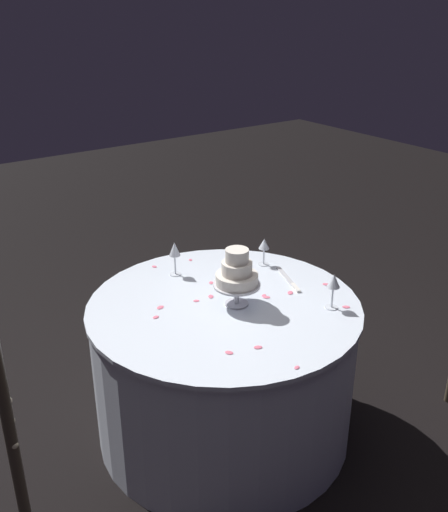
{
  "coord_description": "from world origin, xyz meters",
  "views": [
    {
      "loc": [
        1.4,
        1.96,
        2.05
      ],
      "look_at": [
        0.0,
        0.0,
        0.98
      ],
      "focal_mm": 40.85,
      "sensor_mm": 36.0,
      "label": 1
    }
  ],
  "objects_px": {
    "decorative_arch": "(314,183)",
    "main_table": "(224,368)",
    "wine_glass_1": "(264,246)",
    "wine_glass_2": "(333,283)",
    "tiered_cake": "(237,274)",
    "cake_knife": "(290,281)",
    "wine_glass_0": "(175,251)"
  },
  "relations": [
    {
      "from": "decorative_arch",
      "to": "tiered_cake",
      "type": "relative_size",
      "value": 8.27
    },
    {
      "from": "main_table",
      "to": "wine_glass_2",
      "type": "bearing_deg",
      "value": 140.02
    },
    {
      "from": "wine_glass_0",
      "to": "wine_glass_2",
      "type": "distance_m",
      "value": 0.83
    },
    {
      "from": "decorative_arch",
      "to": "wine_glass_2",
      "type": "distance_m",
      "value": 0.74
    },
    {
      "from": "cake_knife",
      "to": "tiered_cake",
      "type": "bearing_deg",
      "value": 5.6
    },
    {
      "from": "decorative_arch",
      "to": "wine_glass_2",
      "type": "xyz_separation_m",
      "value": [
        -0.38,
        -0.22,
        -0.59
      ]
    },
    {
      "from": "main_table",
      "to": "tiered_cake",
      "type": "bearing_deg",
      "value": 137.69
    },
    {
      "from": "tiered_cake",
      "to": "wine_glass_1",
      "type": "distance_m",
      "value": 0.47
    },
    {
      "from": "decorative_arch",
      "to": "tiered_cake",
      "type": "height_order",
      "value": "decorative_arch"
    },
    {
      "from": "decorative_arch",
      "to": "main_table",
      "type": "relative_size",
      "value": 1.8
    },
    {
      "from": "wine_glass_1",
      "to": "wine_glass_2",
      "type": "bearing_deg",
      "value": 85.28
    },
    {
      "from": "main_table",
      "to": "wine_glass_1",
      "type": "distance_m",
      "value": 0.68
    },
    {
      "from": "wine_glass_0",
      "to": "cake_knife",
      "type": "xyz_separation_m",
      "value": [
        -0.43,
        0.41,
        -0.13
      ]
    },
    {
      "from": "tiered_cake",
      "to": "wine_glass_0",
      "type": "distance_m",
      "value": 0.45
    },
    {
      "from": "decorative_arch",
      "to": "wine_glass_1",
      "type": "distance_m",
      "value": 1.08
    },
    {
      "from": "wine_glass_0",
      "to": "cake_knife",
      "type": "relative_size",
      "value": 0.63
    },
    {
      "from": "main_table",
      "to": "wine_glass_1",
      "type": "relative_size",
      "value": 8.67
    },
    {
      "from": "wine_glass_0",
      "to": "wine_glass_1",
      "type": "xyz_separation_m",
      "value": [
        -0.45,
        0.17,
        -0.02
      ]
    },
    {
      "from": "decorative_arch",
      "to": "wine_glass_1",
      "type": "bearing_deg",
      "value": -118.95
    },
    {
      "from": "main_table",
      "to": "tiered_cake",
      "type": "relative_size",
      "value": 4.6
    },
    {
      "from": "main_table",
      "to": "wine_glass_0",
      "type": "distance_m",
      "value": 0.64
    },
    {
      "from": "main_table",
      "to": "cake_knife",
      "type": "bearing_deg",
      "value": 179.38
    },
    {
      "from": "tiered_cake",
      "to": "wine_glass_1",
      "type": "xyz_separation_m",
      "value": [
        -0.39,
        -0.27,
        -0.05
      ]
    },
    {
      "from": "wine_glass_1",
      "to": "wine_glass_2",
      "type": "distance_m",
      "value": 0.56
    },
    {
      "from": "decorative_arch",
      "to": "wine_glass_0",
      "type": "bearing_deg",
      "value": -88.8
    },
    {
      "from": "tiered_cake",
      "to": "wine_glass_2",
      "type": "bearing_deg",
      "value": 140.33
    },
    {
      "from": "wine_glass_2",
      "to": "wine_glass_1",
      "type": "bearing_deg",
      "value": -94.72
    },
    {
      "from": "main_table",
      "to": "wine_glass_0",
      "type": "xyz_separation_m",
      "value": [
        0.02,
        -0.4,
        0.5
      ]
    },
    {
      "from": "decorative_arch",
      "to": "main_table",
      "type": "height_order",
      "value": "decorative_arch"
    },
    {
      "from": "decorative_arch",
      "to": "wine_glass_1",
      "type": "height_order",
      "value": "decorative_arch"
    },
    {
      "from": "tiered_cake",
      "to": "wine_glass_2",
      "type": "height_order",
      "value": "tiered_cake"
    },
    {
      "from": "tiered_cake",
      "to": "wine_glass_0",
      "type": "bearing_deg",
      "value": -81.65
    }
  ]
}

